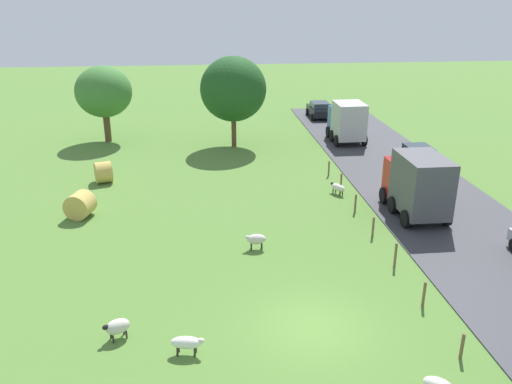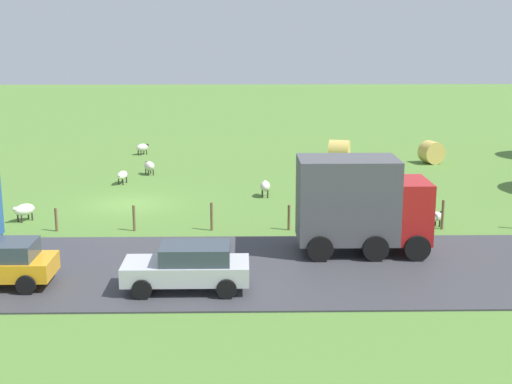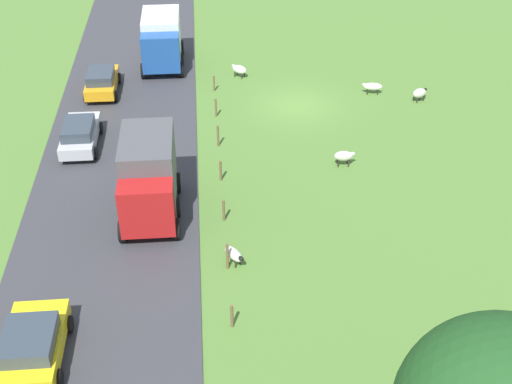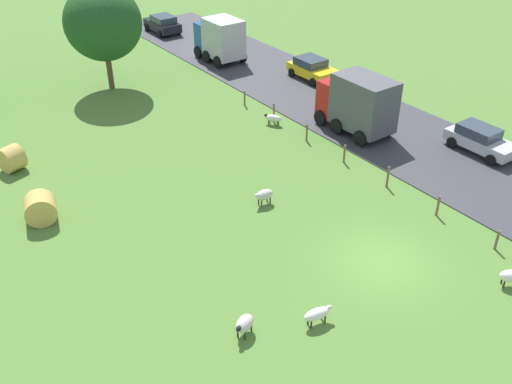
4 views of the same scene
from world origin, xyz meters
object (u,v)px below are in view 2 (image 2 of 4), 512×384
at_px(sheep_5, 24,210).
at_px(hay_bale_0, 432,152).
at_px(hay_bale_1, 339,151).
at_px(sheep_4, 122,175).
at_px(truck_2, 360,203).
at_px(sheep_0, 142,148).
at_px(car_3, 189,266).
at_px(sheep_2, 149,166).
at_px(sheep_1, 265,186).
at_px(sheep_3, 433,217).

relative_size(sheep_5, hay_bale_0, 0.76).
relative_size(sheep_5, hay_bale_1, 0.74).
bearing_deg(sheep_4, truck_2, 40.90).
distance_m(sheep_0, car_3, 26.84).
xyz_separation_m(sheep_2, sheep_4, (2.56, -1.17, -0.04)).
height_order(sheep_1, hay_bale_1, hay_bale_1).
bearing_deg(hay_bale_1, hay_bale_0, 86.83).
bearing_deg(sheep_2, truck_2, 32.86).
relative_size(sheep_2, car_3, 0.26).
xyz_separation_m(sheep_1, car_3, (13.47, -2.90, 0.29)).
bearing_deg(sheep_3, car_3, -53.05).
bearing_deg(sheep_1, sheep_2, -131.31).
distance_m(sheep_4, sheep_5, 8.44).
height_order(sheep_0, sheep_1, sheep_1).
distance_m(sheep_1, sheep_5, 11.80).
relative_size(sheep_5, car_3, 0.27).
height_order(sheep_3, sheep_4, sheep_4).
relative_size(sheep_0, car_3, 0.25).
height_order(sheep_0, sheep_3, sheep_0).
relative_size(sheep_4, hay_bale_1, 0.85).
distance_m(sheep_0, sheep_4, 9.59).
distance_m(sheep_2, sheep_5, 11.25).
bearing_deg(car_3, sheep_2, -169.02).
distance_m(sheep_4, hay_bale_0, 19.68).
bearing_deg(sheep_0, sheep_5, -9.33).
height_order(sheep_5, car_3, car_3).
height_order(sheep_1, sheep_3, sheep_1).
xyz_separation_m(sheep_0, sheep_2, (7.03, 1.36, 0.03)).
xyz_separation_m(sheep_1, sheep_4, (-3.29, -7.82, -0.07)).
height_order(sheep_3, car_3, car_3).
xyz_separation_m(sheep_3, hay_bale_0, (-15.18, 3.87, 0.25)).
relative_size(sheep_3, sheep_4, 0.94).
distance_m(sheep_3, truck_2, 5.41).
height_order(truck_2, car_3, truck_2).
xyz_separation_m(sheep_2, sheep_5, (10.43, -4.23, -0.00)).
distance_m(sheep_4, truck_2, 17.00).
bearing_deg(sheep_4, sheep_2, 155.41).
xyz_separation_m(sheep_3, hay_bale_1, (-15.51, -2.01, 0.28)).
bearing_deg(hay_bale_0, sheep_0, -100.93).
bearing_deg(sheep_5, sheep_2, 157.92).
height_order(sheep_0, truck_2, truck_2).
bearing_deg(sheep_3, sheep_4, -121.87).
bearing_deg(sheep_3, hay_bale_1, -172.62).
relative_size(sheep_5, truck_2, 0.22).
bearing_deg(sheep_1, hay_bale_0, 130.07).
bearing_deg(car_3, sheep_0, -169.02).
relative_size(sheep_3, car_3, 0.29).
bearing_deg(sheep_5, car_3, 41.90).
xyz_separation_m(sheep_5, truck_2, (4.93, 14.15, 1.44)).
xyz_separation_m(sheep_2, car_3, (19.32, 3.75, 0.32)).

